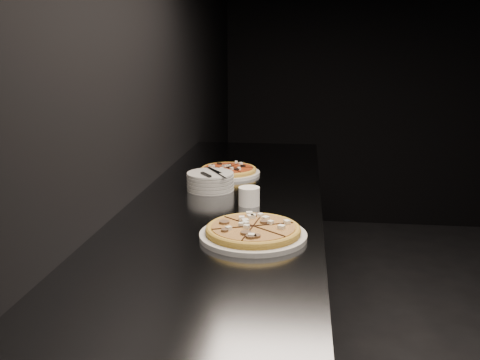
# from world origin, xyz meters

# --- Properties ---
(wall_left) EXTENTS (0.02, 5.00, 2.80)m
(wall_left) POSITION_xyz_m (-2.50, 0.00, 1.40)
(wall_left) COLOR black
(wall_left) RESTS_ON floor
(counter) EXTENTS (0.74, 2.44, 0.92)m
(counter) POSITION_xyz_m (-2.13, 0.00, 0.46)
(counter) COLOR slate
(counter) RESTS_ON floor
(pizza_mushroom) EXTENTS (0.39, 0.39, 0.04)m
(pizza_mushroom) POSITION_xyz_m (-1.98, -0.47, 0.94)
(pizza_mushroom) COLOR silver
(pizza_mushroom) RESTS_ON counter
(pizza_tomato) EXTENTS (0.30, 0.30, 0.03)m
(pizza_tomato) POSITION_xyz_m (-2.18, 0.37, 0.94)
(pizza_tomato) COLOR silver
(pizza_tomato) RESTS_ON counter
(plate_stack) EXTENTS (0.20, 0.20, 0.07)m
(plate_stack) POSITION_xyz_m (-2.22, 0.09, 0.96)
(plate_stack) COLOR silver
(plate_stack) RESTS_ON counter
(cutlery) EXTENTS (0.10, 0.20, 0.01)m
(cutlery) POSITION_xyz_m (-2.21, 0.08, 1.00)
(cutlery) COLOR #ACAEB3
(cutlery) RESTS_ON plate_stack
(ramekin) EXTENTS (0.08, 0.08, 0.07)m
(ramekin) POSITION_xyz_m (-2.03, -0.11, 0.96)
(ramekin) COLOR white
(ramekin) RESTS_ON counter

